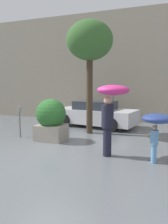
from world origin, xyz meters
TOP-DOWN VIEW (x-y plane):
  - ground_plane at (0.00, 0.00)m, footprint 40.00×40.00m
  - building_facade at (0.00, 6.50)m, footprint 18.00×0.30m
  - planter_box at (-0.77, 1.35)m, footprint 1.08×1.08m
  - person_adult at (1.67, 0.30)m, footprint 0.89×0.89m
  - person_child at (2.88, 0.03)m, footprint 0.75×0.75m
  - parked_car_near at (-0.07, 4.58)m, footprint 4.20×2.49m
  - street_tree at (0.17, 2.94)m, footprint 1.86×1.86m
  - parking_meter at (-2.12, 1.35)m, footprint 0.14×0.14m

SIDE VIEW (x-z plane):
  - ground_plane at x=0.00m, z-range 0.00..0.00m
  - parked_car_near at x=-0.07m, z-range -0.03..1.20m
  - planter_box at x=-0.77m, z-range 0.02..1.53m
  - parking_meter at x=-2.12m, z-range 0.26..1.45m
  - person_child at x=2.88m, z-range 0.42..1.71m
  - person_adult at x=1.67m, z-range 0.51..2.51m
  - building_facade at x=0.00m, z-range 0.00..6.00m
  - street_tree at x=0.17m, z-range 1.41..5.98m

